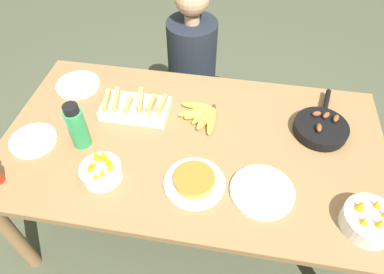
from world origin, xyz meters
The scene contains 13 objects.
ground_plane centered at (0.00, 0.00, 0.00)m, with size 14.00×14.00×0.00m, color #474C38.
dining_table centered at (0.00, 0.00, 0.62)m, with size 1.76×0.97×0.71m.
banana_bunch centered at (0.03, 0.17, 0.72)m, with size 0.19×0.20×0.04m.
melon_tray centered at (-0.31, 0.14, 0.74)m, with size 0.33×0.18×0.10m.
skillet centered at (0.58, 0.16, 0.73)m, with size 0.25×0.40×0.08m.
frittata_plate_center centered at (0.05, -0.23, 0.73)m, with size 0.26×0.26×0.05m.
empty_plate_near_front centered at (0.33, -0.22, 0.71)m, with size 0.26×0.26×0.02m.
empty_plate_far_left centered at (-0.67, 0.29, 0.71)m, with size 0.23×0.23×0.02m.
empty_plate_far_right centered at (-0.72, -0.13, 0.71)m, with size 0.21×0.21×0.02m.
fruit_bowl_mango centered at (-0.34, -0.25, 0.75)m, with size 0.17×0.17×0.12m.
fruit_bowl_citrus centered at (0.72, -0.31, 0.75)m, with size 0.20×0.20×0.12m.
water_bottle centered at (-0.49, -0.09, 0.81)m, with size 0.08×0.08×0.23m.
person_figure centered at (-0.13, 0.76, 0.46)m, with size 0.34×0.34×1.11m.
Camera 1 is at (0.18, -1.02, 1.90)m, focal length 32.00 mm.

